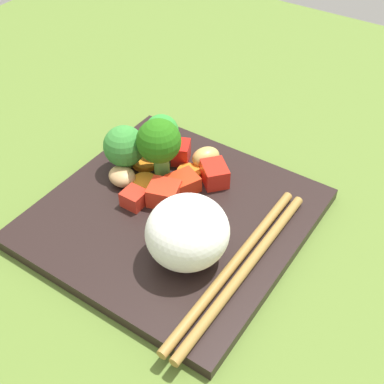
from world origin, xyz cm
name	(u,v)px	position (x,y,z in cm)	size (l,w,h in cm)	color
ground_plane	(173,228)	(0.00, 0.00, -1.00)	(110.00, 110.00, 2.00)	#57732C
square_plate	(173,217)	(0.00, 0.00, 0.61)	(24.15, 24.15, 1.22)	black
rice_mound	(187,232)	(4.33, -3.85, 4.37)	(7.16, 7.38, 6.28)	white
broccoli_floret_0	(159,143)	(-4.16, 3.75, 5.55)	(4.52, 4.52, 6.86)	#529C40
broccoli_floret_1	(161,133)	(-6.33, 7.04, 3.96)	(3.76, 3.76, 4.84)	#549B44
broccoli_floret_2	(124,147)	(-7.92, 2.73, 4.18)	(4.33, 4.33, 5.24)	#80AD5A
carrot_slice_0	(145,183)	(-4.58, 1.55, 1.62)	(2.72, 2.72, 0.79)	orange
carrot_slice_1	(189,173)	(-1.73, 5.46, 1.58)	(2.53, 2.53, 0.71)	orange
carrot_slice_2	(145,162)	(-6.72, 4.42, 1.52)	(2.79, 2.79, 0.59)	orange
pepper_chunk_0	(134,198)	(-3.80, -1.14, 2.04)	(2.12, 2.07, 1.64)	red
pepper_chunk_1	(215,174)	(0.98, 6.11, 2.27)	(3.02, 2.38, 2.10)	red
pepper_chunk_2	(164,194)	(-1.60, 0.84, 2.25)	(2.73, 2.93, 2.05)	red
pepper_chunk_3	(183,183)	(-1.02, 3.30, 2.07)	(2.93, 2.50, 1.69)	red
pepper_chunk_4	(181,152)	(-3.87, 7.11, 2.33)	(2.45, 1.81, 2.21)	red
chicken_piece_0	(206,157)	(-1.23, 7.92, 2.28)	(3.10, 2.31, 2.11)	tan
chicken_piece_1	(122,176)	(-6.81, 0.72, 2.10)	(3.05, 2.58, 1.76)	tan
chopstick_pair	(239,267)	(8.95, -2.70, 1.66)	(2.24, 21.19, 0.87)	olive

